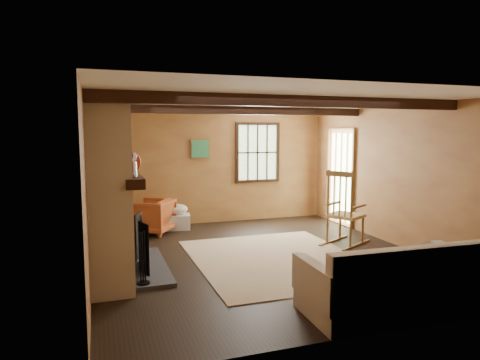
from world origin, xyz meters
name	(u,v)px	position (x,y,z in m)	size (l,w,h in m)	color
ground	(260,257)	(0.00, 0.00, 0.00)	(5.50, 5.50, 0.00)	black
room_envelope	(268,152)	(0.22, 0.26, 1.63)	(5.02, 5.52, 2.44)	#A5753A
fireplace	(110,194)	(-2.23, 0.00, 1.10)	(1.02, 2.30, 2.40)	brown
rug	(277,259)	(0.20, -0.20, 0.00)	(2.50, 3.00, 0.01)	tan
rocking_chair	(344,213)	(1.65, 0.24, 0.55)	(1.06, 0.89, 1.31)	#AA8653
sofa	(396,286)	(0.64, -2.41, 0.29)	(2.03, 0.96, 0.81)	beige
firewood_pile	(125,224)	(-1.89, 2.60, 0.12)	(0.67, 0.12, 0.24)	brown
laundry_basket	(177,222)	(-0.88, 2.33, 0.15)	(0.50, 0.38, 0.30)	silver
basket_pillow	(177,209)	(-0.88, 2.33, 0.41)	(0.42, 0.34, 0.21)	beige
armchair	(152,216)	(-1.40, 2.14, 0.33)	(0.71, 0.73, 0.66)	#BF6026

